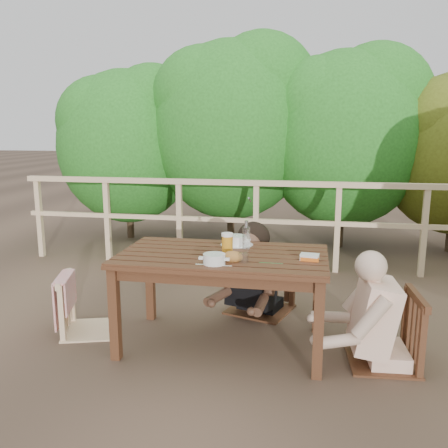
% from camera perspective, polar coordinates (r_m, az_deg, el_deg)
% --- Properties ---
extents(ground, '(60.00, 60.00, 0.00)m').
position_cam_1_polar(ground, '(3.58, -0.15, -14.44)').
color(ground, brown).
rests_on(ground, ground).
extents(table, '(1.47, 0.83, 0.68)m').
position_cam_1_polar(table, '(3.44, -0.16, -9.33)').
color(table, '#3F2314').
rests_on(table, ground).
extents(chair_left, '(0.54, 0.54, 0.86)m').
position_cam_1_polar(chair_left, '(3.78, -16.19, -6.39)').
color(chair_left, '#D4B087').
rests_on(chair_left, ground).
extents(chair_far, '(0.63, 0.63, 1.01)m').
position_cam_1_polar(chair_far, '(4.04, 4.51, -3.78)').
color(chair_far, '#3F2314').
rests_on(chair_far, ground).
extents(chair_right, '(0.50, 0.50, 0.94)m').
position_cam_1_polar(chair_right, '(3.32, 19.16, -8.43)').
color(chair_right, '#3F2314').
rests_on(chair_right, ground).
extents(woman, '(0.66, 0.74, 1.24)m').
position_cam_1_polar(woman, '(4.03, 4.57, -2.12)').
color(woman, black).
rests_on(woman, ground).
extents(diner_right, '(0.67, 0.56, 1.29)m').
position_cam_1_polar(diner_right, '(3.27, 19.89, -5.55)').
color(diner_right, beige).
rests_on(diner_right, ground).
extents(railing, '(5.60, 0.10, 1.01)m').
position_cam_1_polar(railing, '(5.30, 3.92, -0.09)').
color(railing, '#D4B087').
rests_on(railing, ground).
extents(hedge_row, '(6.60, 1.60, 3.80)m').
position_cam_1_polar(hedge_row, '(6.37, 9.12, 14.33)').
color(hedge_row, '#23661D').
rests_on(hedge_row, ground).
extents(soup_near, '(0.25, 0.25, 0.08)m').
position_cam_1_polar(soup_near, '(3.07, -1.20, -4.41)').
color(soup_near, white).
rests_on(soup_near, table).
extents(soup_far, '(0.25, 0.25, 0.08)m').
position_cam_1_polar(soup_far, '(3.59, 1.58, -2.08)').
color(soup_far, white).
rests_on(soup_far, table).
extents(bread_roll, '(0.14, 0.11, 0.08)m').
position_cam_1_polar(bread_roll, '(3.14, 1.08, -4.05)').
color(bread_roll, '#A96B28').
rests_on(bread_roll, table).
extents(beer_glass, '(0.08, 0.08, 0.16)m').
position_cam_1_polar(beer_glass, '(3.32, 0.41, -2.47)').
color(beer_glass, orange).
rests_on(beer_glass, table).
extents(bottle, '(0.06, 0.06, 0.23)m').
position_cam_1_polar(bottle, '(3.41, 2.74, -1.50)').
color(bottle, silver).
rests_on(bottle, table).
extents(tumbler, '(0.07, 0.07, 0.08)m').
position_cam_1_polar(tumbler, '(3.11, 2.40, -4.25)').
color(tumbler, silver).
rests_on(tumbler, table).
extents(butter_tub, '(0.14, 0.11, 0.05)m').
position_cam_1_polar(butter_tub, '(3.22, 10.41, -4.12)').
color(butter_tub, white).
rests_on(butter_tub, table).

